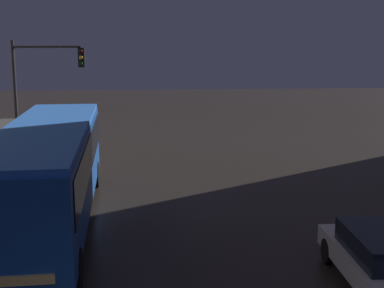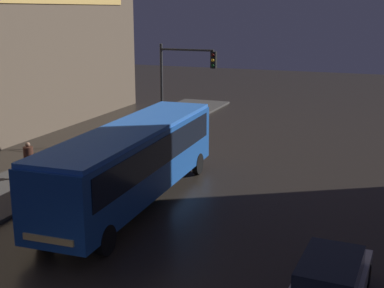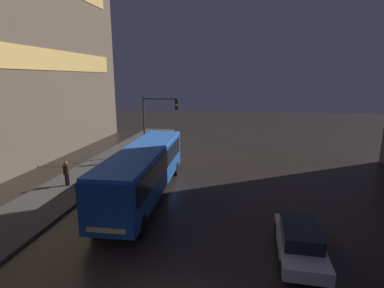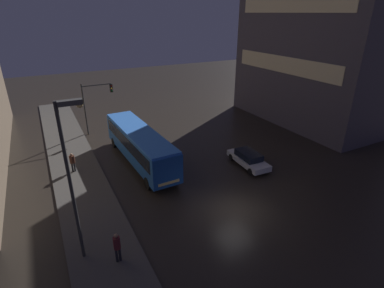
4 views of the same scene
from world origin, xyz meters
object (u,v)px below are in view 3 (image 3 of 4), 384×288
Objects in this scene: traffic_light_main at (156,116)px; car_taxi at (300,241)px; bus_near at (144,167)px; pedestrian_mid at (66,171)px.

car_taxi is at bearing -54.88° from traffic_light_main.
traffic_light_main reaches higher than bus_near.
pedestrian_mid is (-5.73, 0.77, -0.78)m from bus_near.
bus_near is 2.67× the size of car_taxi.
traffic_light_main is (3.86, 8.62, 2.74)m from pedestrian_mid.
pedestrian_mid reaches higher than car_taxi.
pedestrian_mid is 0.29× the size of traffic_light_main.
traffic_light_main is at bearing -52.42° from car_taxi.
bus_near reaches higher than pedestrian_mid.
pedestrian_mid is (-14.04, 5.85, 0.47)m from car_taxi.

